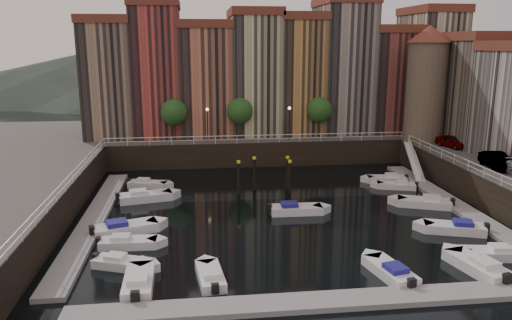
{
  "coord_description": "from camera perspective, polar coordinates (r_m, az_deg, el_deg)",
  "views": [
    {
      "loc": [
        -7.33,
        -42.52,
        14.76
      ],
      "look_at": [
        -1.71,
        4.0,
        3.74
      ],
      "focal_mm": 35.0,
      "sensor_mm": 36.0,
      "label": 1
    }
  ],
  "objects": [
    {
      "name": "railings",
      "position": [
        49.21,
        1.86,
        0.35
      ],
      "size": [
        36.08,
        34.04,
        0.52
      ],
      "color": "white",
      "rests_on": "ground"
    },
    {
      "name": "far_terrace",
      "position": [
        66.98,
        2.3,
        9.97
      ],
      "size": [
        48.7,
        10.3,
        17.5
      ],
      "color": "#91745C",
      "rests_on": "quay_far"
    },
    {
      "name": "boat_left_1",
      "position": [
        38.6,
        -14.53,
        -9.14
      ],
      "size": [
        4.46,
        1.76,
        1.02
      ],
      "rotation": [
        0.0,
        0.0,
        -0.04
      ],
      "color": "silver",
      "rests_on": "ground"
    },
    {
      "name": "street_lamps",
      "position": [
        60.71,
        -0.83,
        4.84
      ],
      "size": [
        10.36,
        0.36,
        4.18
      ],
      "color": "black",
      "rests_on": "quay_far"
    },
    {
      "name": "car_a",
      "position": [
        61.24,
        21.48,
        1.9
      ],
      "size": [
        2.68,
        4.33,
        1.37
      ],
      "primitive_type": "imported",
      "rotation": [
        0.0,
        0.0,
        0.28
      ],
      "color": "gray",
      "rests_on": "quay_right"
    },
    {
      "name": "corner_tower",
      "position": [
        63.4,
        18.88,
        8.41
      ],
      "size": [
        5.2,
        5.2,
        13.8
      ],
      "color": "#6B5B4C",
      "rests_on": "quay_right"
    },
    {
      "name": "dock_left",
      "position": [
        44.89,
        -18.0,
        -6.39
      ],
      "size": [
        2.0,
        28.0,
        0.35
      ],
      "primitive_type": "cube",
      "color": "gray",
      "rests_on": "ground"
    },
    {
      "name": "promenade_trees",
      "position": [
        61.56,
        -1.24,
        5.6
      ],
      "size": [
        21.2,
        3.2,
        5.2
      ],
      "color": "black",
      "rests_on": "quay_far"
    },
    {
      "name": "boat_near_1",
      "position": [
        32.57,
        -5.22,
        -13.13
      ],
      "size": [
        1.95,
        4.29,
        0.97
      ],
      "rotation": [
        0.0,
        0.0,
        1.68
      ],
      "color": "silver",
      "rests_on": "ground"
    },
    {
      "name": "boat_near_3",
      "position": [
        36.67,
        24.08,
        -11.05
      ],
      "size": [
        2.82,
        5.2,
        1.16
      ],
      "rotation": [
        0.0,
        0.0,
        1.79
      ],
      "color": "silver",
      "rests_on": "ground"
    },
    {
      "name": "boat_left_3",
      "position": [
        49.04,
        -12.66,
        -4.11
      ],
      "size": [
        5.4,
        2.99,
        1.21
      ],
      "rotation": [
        0.0,
        0.0,
        0.23
      ],
      "color": "silver",
      "rests_on": "ground"
    },
    {
      "name": "boat_right_0",
      "position": [
        39.31,
        25.46,
        -9.63
      ],
      "size": [
        4.59,
        2.26,
        1.03
      ],
      "rotation": [
        0.0,
        0.0,
        2.99
      ],
      "color": "silver",
      "rests_on": "ground"
    },
    {
      "name": "quay_far",
      "position": [
        70.18,
        -0.77,
        2.35
      ],
      "size": [
        80.0,
        20.0,
        3.0
      ],
      "primitive_type": "cube",
      "color": "black",
      "rests_on": "ground"
    },
    {
      "name": "boat_left_0",
      "position": [
        35.43,
        -15.12,
        -11.29
      ],
      "size": [
        4.28,
        2.85,
        0.97
      ],
      "rotation": [
        0.0,
        0.0,
        -0.37
      ],
      "color": "silver",
      "rests_on": "ground"
    },
    {
      "name": "boat_right_3",
      "position": [
        53.92,
        15.84,
        -2.81
      ],
      "size": [
        4.2,
        2.58,
        0.94
      ],
      "rotation": [
        0.0,
        0.0,
        2.84
      ],
      "color": "silver",
      "rests_on": "ground"
    },
    {
      "name": "boat_right_1",
      "position": [
        43.14,
        21.86,
        -7.23
      ],
      "size": [
        5.02,
        3.15,
        1.13
      ],
      "rotation": [
        0.0,
        0.0,
        2.82
      ],
      "color": "silver",
      "rests_on": "ground"
    },
    {
      "name": "boat_right_2",
      "position": [
        48.79,
        18.8,
        -4.62
      ],
      "size": [
        5.11,
        3.45,
        1.16
      ],
      "rotation": [
        0.0,
        0.0,
        2.76
      ],
      "color": "silver",
      "rests_on": "ground"
    },
    {
      "name": "gangway",
      "position": [
        59.33,
        17.62,
        0.11
      ],
      "size": [
        2.78,
        8.32,
        3.73
      ],
      "color": "white",
      "rests_on": "ground"
    },
    {
      "name": "car_b",
      "position": [
        52.62,
        25.75,
        -0.16
      ],
      "size": [
        2.25,
        4.83,
        1.53
      ],
      "primitive_type": "imported",
      "rotation": [
        0.0,
        0.0,
        -0.14
      ],
      "color": "gray",
      "rests_on": "quay_right"
    },
    {
      "name": "boat_near_2",
      "position": [
        34.14,
        15.17,
        -12.2
      ],
      "size": [
        2.56,
        4.76,
        1.07
      ],
      "rotation": [
        0.0,
        0.0,
        1.78
      ],
      "color": "silver",
      "rests_on": "ground"
    },
    {
      "name": "ground",
      "position": [
        45.6,
        2.75,
        -5.66
      ],
      "size": [
        200.0,
        200.0,
        0.0
      ],
      "primitive_type": "plane",
      "color": "black",
      "rests_on": "ground"
    },
    {
      "name": "dock_near",
      "position": [
        30.29,
        8.31,
        -15.69
      ],
      "size": [
        30.0,
        2.0,
        0.35
      ],
      "primitive_type": "cube",
      "color": "gray",
      "rests_on": "ground"
    },
    {
      "name": "boat_left_2",
      "position": [
        41.28,
        -14.84,
        -7.57
      ],
      "size": [
        5.38,
        3.36,
        1.21
      ],
      "rotation": [
        0.0,
        0.0,
        0.32
      ],
      "color": "silver",
      "rests_on": "ground"
    },
    {
      "name": "dock_right",
      "position": [
        49.9,
        21.69,
        -4.73
      ],
      "size": [
        2.0,
        28.0,
        0.35
      ],
      "primitive_type": "cube",
      "color": "gray",
      "rests_on": "ground"
    },
    {
      "name": "boat_right_4",
      "position": [
        56.12,
        14.8,
        -2.1
      ],
      "size": [
        4.46,
        2.13,
        1.0
      ],
      "rotation": [
        0.0,
        0.0,
        3.0
      ],
      "color": "silver",
      "rests_on": "ground"
    },
    {
      "name": "boat_near_0",
      "position": [
        32.49,
        -13.27,
        -13.41
      ],
      "size": [
        1.89,
        4.88,
        1.12
      ],
      "rotation": [
        0.0,
        0.0,
        1.6
      ],
      "color": "silver",
      "rests_on": "ground"
    },
    {
      "name": "boat_left_4",
      "position": [
        53.6,
        -12.35,
        -2.69
      ],
      "size": [
        4.37,
        2.51,
        0.98
      ],
      "rotation": [
        0.0,
        0.0,
        -0.26
      ],
      "color": "silver",
      "rests_on": "ground"
    },
    {
      "name": "mountains",
      "position": [
        152.94,
        -3.55,
        10.65
      ],
      "size": [
        145.0,
        100.0,
        18.0
      ],
      "color": "#2D382D",
      "rests_on": "ground"
    },
    {
      "name": "boat_extra_240",
      "position": [
        44.53,
        4.47,
        -5.65
      ],
      "size": [
        4.86,
        1.86,
        1.11
      ],
      "rotation": [
        0.0,
        0.0,
        6.26
      ],
      "color": "silver",
      "rests_on": "ground"
    },
    {
      "name": "mooring_pilings",
      "position": [
        50.42,
        1.34,
        -1.84
      ],
      "size": [
        5.51,
        2.25,
        3.78
      ],
      "color": "black",
      "rests_on": "ground"
    }
  ]
}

